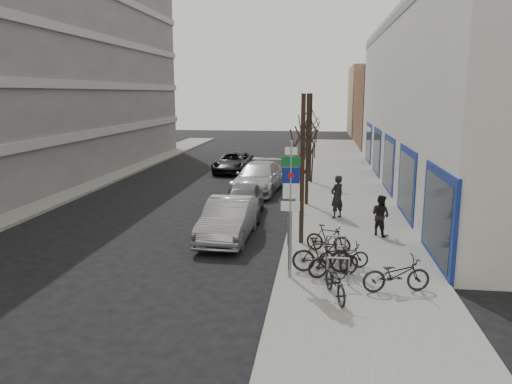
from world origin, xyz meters
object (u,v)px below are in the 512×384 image
(highway_sign_pole, at_px, (291,201))
(bike_far_curb, at_px, (396,272))
(bike_far_inner, at_px, (328,238))
(pedestrian_near, at_px, (337,197))
(bike_rack, at_px, (337,256))
(meter_back, at_px, (301,175))
(tree_far, at_px, (311,117))
(parked_car_front, at_px, (228,219))
(parked_car_mid, at_px, (243,200))
(tree_near, at_px, (303,134))
(meter_mid, at_px, (296,194))
(bike_mid_curb, at_px, (344,253))
(bike_near_right, at_px, (334,260))
(parked_car_back, at_px, (259,178))
(bike_near_left, at_px, (336,279))
(meter_front, at_px, (288,225))
(bike_mid_inner, at_px, (322,255))
(tree_mid, at_px, (308,123))
(pedestrian_far, at_px, (380,215))
(lane_car, at_px, (234,162))

(highway_sign_pole, relative_size, bike_far_curb, 2.22)
(bike_far_inner, height_order, pedestrian_near, pedestrian_near)
(bike_rack, relative_size, meter_back, 1.78)
(tree_far, height_order, bike_far_inner, tree_far)
(tree_far, bearing_deg, parked_car_front, -102.69)
(bike_far_inner, relative_size, parked_car_mid, 0.37)
(tree_far, xyz_separation_m, meter_back, (-0.45, -2.50, -3.19))
(bike_rack, relative_size, bike_far_curb, 1.20)
(highway_sign_pole, distance_m, tree_near, 3.88)
(bike_rack, bearing_deg, meter_mid, 101.80)
(bike_rack, bearing_deg, bike_mid_curb, 60.39)
(bike_near_right, relative_size, parked_car_back, 0.29)
(highway_sign_pole, bearing_deg, parked_car_front, 122.51)
(bike_far_curb, bearing_deg, bike_near_left, 99.03)
(bike_far_inner, height_order, parked_car_front, parked_car_front)
(tree_far, bearing_deg, meter_front, -91.91)
(bike_mid_inner, height_order, bike_far_curb, bike_far_curb)
(tree_near, xyz_separation_m, meter_back, (-0.45, 10.50, -3.19))
(bike_rack, height_order, bike_far_curb, bike_far_curb)
(bike_rack, bearing_deg, parked_car_front, 139.08)
(tree_mid, relative_size, bike_far_curb, 2.91)
(bike_mid_inner, bearing_deg, bike_far_curb, -124.32)
(tree_far, bearing_deg, parked_car_back, -132.19)
(tree_mid, bearing_deg, bike_mid_curb, -81.04)
(highway_sign_pole, height_order, tree_far, tree_far)
(highway_sign_pole, bearing_deg, bike_far_curb, -14.47)
(bike_near_right, height_order, parked_car_mid, parked_car_mid)
(tree_mid, bearing_deg, tree_far, 90.00)
(tree_far, bearing_deg, bike_near_right, -86.18)
(bike_near_left, distance_m, bike_mid_inner, 1.96)
(meter_back, xyz_separation_m, bike_mid_curb, (1.87, -13.01, -0.29))
(bike_near_left, distance_m, parked_car_back, 15.36)
(bike_far_curb, relative_size, bike_far_inner, 1.18)
(tree_near, bearing_deg, highway_sign_pole, -93.26)
(bike_far_inner, xyz_separation_m, pedestrian_far, (1.99, 2.35, 0.31))
(parked_car_front, bearing_deg, meter_front, -23.13)
(highway_sign_pole, relative_size, bike_mid_curb, 2.70)
(pedestrian_near, height_order, pedestrian_far, pedestrian_near)
(pedestrian_far, bearing_deg, bike_mid_inner, 107.69)
(tree_mid, distance_m, bike_near_left, 11.99)
(parked_car_front, xyz_separation_m, pedestrian_near, (4.19, 3.28, 0.31))
(bike_near_left, relative_size, bike_mid_curb, 1.13)
(meter_front, height_order, parked_car_front, parked_car_front)
(parked_car_mid, distance_m, pedestrian_far, 6.48)
(meter_mid, xyz_separation_m, bike_far_curb, (3.21, -9.28, -0.19))
(bike_near_left, height_order, pedestrian_near, pedestrian_near)
(lane_car, xyz_separation_m, pedestrian_near, (6.82, -13.00, 0.39))
(bike_mid_inner, xyz_separation_m, parked_car_front, (-3.55, 3.58, 0.07))
(bike_near_left, height_order, bike_mid_curb, bike_near_left)
(highway_sign_pole, relative_size, meter_front, 3.31)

